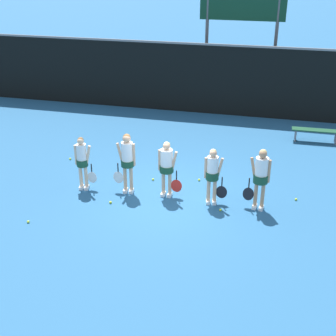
{
  "coord_description": "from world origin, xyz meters",
  "views": [
    {
      "loc": [
        2.86,
        -11.35,
        6.45
      ],
      "look_at": [
        0.01,
        0.0,
        0.92
      ],
      "focal_mm": 50.0,
      "sensor_mm": 36.0,
      "label": 1
    }
  ],
  "objects_px": {
    "tennis_ball_1": "(153,179)",
    "scoreboard": "(242,15)",
    "player_1": "(127,158)",
    "tennis_ball_0": "(221,210)",
    "player_4": "(261,174)",
    "tennis_ball_4": "(111,202)",
    "tennis_ball_6": "(296,199)",
    "player_0": "(82,160)",
    "tennis_ball_5": "(70,159)",
    "bench_courtside": "(316,131)",
    "tennis_ball_3": "(199,180)",
    "player_3": "(213,172)",
    "tennis_ball_2": "(28,222)",
    "player_2": "(167,165)"
  },
  "relations": [
    {
      "from": "tennis_ball_1",
      "to": "tennis_ball_3",
      "type": "relative_size",
      "value": 1.0
    },
    {
      "from": "tennis_ball_1",
      "to": "player_0",
      "type": "bearing_deg",
      "value": -151.52
    },
    {
      "from": "tennis_ball_2",
      "to": "player_2",
      "type": "bearing_deg",
      "value": 36.57
    },
    {
      "from": "tennis_ball_0",
      "to": "tennis_ball_4",
      "type": "distance_m",
      "value": 3.05
    },
    {
      "from": "player_4",
      "to": "tennis_ball_3",
      "type": "xyz_separation_m",
      "value": [
        -1.86,
        1.24,
        -1.0
      ]
    },
    {
      "from": "player_2",
      "to": "player_4",
      "type": "xyz_separation_m",
      "value": [
        2.59,
        -0.1,
        0.06
      ]
    },
    {
      "from": "player_3",
      "to": "tennis_ball_1",
      "type": "relative_size",
      "value": 23.5
    },
    {
      "from": "bench_courtside",
      "to": "player_0",
      "type": "height_order",
      "value": "player_0"
    },
    {
      "from": "tennis_ball_1",
      "to": "tennis_ball_6",
      "type": "distance_m",
      "value": 4.25
    },
    {
      "from": "player_0",
      "to": "tennis_ball_6",
      "type": "xyz_separation_m",
      "value": [
        6.07,
        0.76,
        -0.89
      ]
    },
    {
      "from": "player_0",
      "to": "player_1",
      "type": "height_order",
      "value": "player_1"
    },
    {
      "from": "player_4",
      "to": "player_1",
      "type": "bearing_deg",
      "value": -174.08
    },
    {
      "from": "tennis_ball_3",
      "to": "tennis_ball_1",
      "type": "bearing_deg",
      "value": -167.1
    },
    {
      "from": "player_2",
      "to": "tennis_ball_6",
      "type": "distance_m",
      "value": 3.77
    },
    {
      "from": "bench_courtside",
      "to": "tennis_ball_0",
      "type": "relative_size",
      "value": 25.77
    },
    {
      "from": "player_0",
      "to": "player_1",
      "type": "relative_size",
      "value": 0.9
    },
    {
      "from": "player_4",
      "to": "tennis_ball_3",
      "type": "distance_m",
      "value": 2.45
    },
    {
      "from": "player_1",
      "to": "tennis_ball_5",
      "type": "height_order",
      "value": "player_1"
    },
    {
      "from": "player_3",
      "to": "tennis_ball_0",
      "type": "height_order",
      "value": "player_3"
    },
    {
      "from": "player_1",
      "to": "tennis_ball_0",
      "type": "relative_size",
      "value": 26.64
    },
    {
      "from": "tennis_ball_6",
      "to": "tennis_ball_0",
      "type": "bearing_deg",
      "value": -150.83
    },
    {
      "from": "tennis_ball_5",
      "to": "player_2",
      "type": "bearing_deg",
      "value": -23.34
    },
    {
      "from": "player_3",
      "to": "tennis_ball_2",
      "type": "height_order",
      "value": "player_3"
    },
    {
      "from": "player_2",
      "to": "tennis_ball_2",
      "type": "relative_size",
      "value": 24.1
    },
    {
      "from": "tennis_ball_4",
      "to": "tennis_ball_5",
      "type": "height_order",
      "value": "tennis_ball_4"
    },
    {
      "from": "tennis_ball_3",
      "to": "tennis_ball_4",
      "type": "relative_size",
      "value": 0.95
    },
    {
      "from": "tennis_ball_2",
      "to": "tennis_ball_4",
      "type": "distance_m",
      "value": 2.26
    },
    {
      "from": "scoreboard",
      "to": "player_3",
      "type": "bearing_deg",
      "value": -87.95
    },
    {
      "from": "player_1",
      "to": "tennis_ball_5",
      "type": "relative_size",
      "value": 25.82
    },
    {
      "from": "bench_courtside",
      "to": "tennis_ball_1",
      "type": "bearing_deg",
      "value": -139.35
    },
    {
      "from": "player_3",
      "to": "tennis_ball_6",
      "type": "xyz_separation_m",
      "value": [
        2.29,
        0.71,
        -0.91
      ]
    },
    {
      "from": "tennis_ball_6",
      "to": "player_2",
      "type": "bearing_deg",
      "value": -170.58
    },
    {
      "from": "player_4",
      "to": "tennis_ball_4",
      "type": "distance_m",
      "value": 4.18
    },
    {
      "from": "player_3",
      "to": "tennis_ball_5",
      "type": "height_order",
      "value": "player_3"
    },
    {
      "from": "scoreboard",
      "to": "tennis_ball_3",
      "type": "height_order",
      "value": "scoreboard"
    },
    {
      "from": "tennis_ball_4",
      "to": "tennis_ball_6",
      "type": "xyz_separation_m",
      "value": [
        5.01,
        1.44,
        -0.0
      ]
    },
    {
      "from": "player_4",
      "to": "tennis_ball_5",
      "type": "height_order",
      "value": "player_4"
    },
    {
      "from": "tennis_ball_6",
      "to": "player_3",
      "type": "bearing_deg",
      "value": -162.9
    },
    {
      "from": "scoreboard",
      "to": "tennis_ball_6",
      "type": "xyz_separation_m",
      "value": [
        2.61,
        -8.12,
        -3.91
      ]
    },
    {
      "from": "player_4",
      "to": "tennis_ball_6",
      "type": "relative_size",
      "value": 25.33
    },
    {
      "from": "player_4",
      "to": "tennis_ball_0",
      "type": "distance_m",
      "value": 1.45
    },
    {
      "from": "tennis_ball_1",
      "to": "player_2",
      "type": "bearing_deg",
      "value": -51.95
    },
    {
      "from": "player_4",
      "to": "tennis_ball_6",
      "type": "xyz_separation_m",
      "value": [
        1.02,
        0.7,
        -1.0
      ]
    },
    {
      "from": "tennis_ball_0",
      "to": "scoreboard",
      "type": "bearing_deg",
      "value": 93.92
    },
    {
      "from": "tennis_ball_1",
      "to": "scoreboard",
      "type": "bearing_deg",
      "value": 78.3
    },
    {
      "from": "bench_courtside",
      "to": "tennis_ball_6",
      "type": "bearing_deg",
      "value": -99.67
    },
    {
      "from": "scoreboard",
      "to": "tennis_ball_3",
      "type": "bearing_deg",
      "value": -92.0
    },
    {
      "from": "bench_courtside",
      "to": "tennis_ball_3",
      "type": "xyz_separation_m",
      "value": [
        -3.53,
        -4.15,
        -0.37
      ]
    },
    {
      "from": "tennis_ball_4",
      "to": "tennis_ball_6",
      "type": "distance_m",
      "value": 5.21
    },
    {
      "from": "tennis_ball_0",
      "to": "player_4",
      "type": "bearing_deg",
      "value": 22.92
    }
  ]
}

